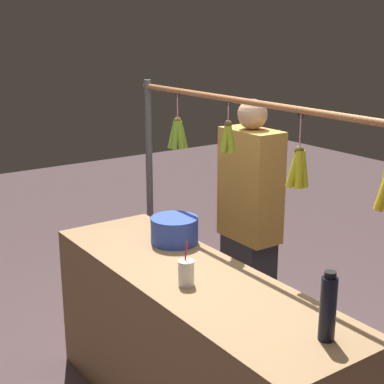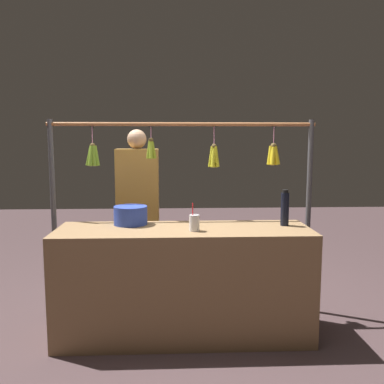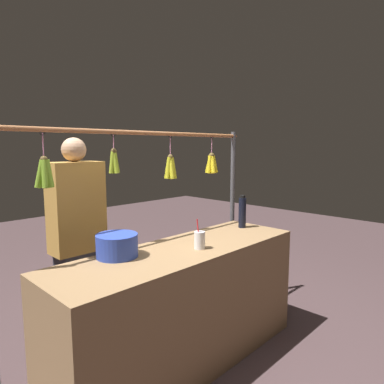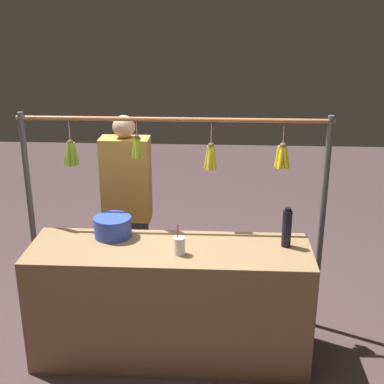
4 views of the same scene
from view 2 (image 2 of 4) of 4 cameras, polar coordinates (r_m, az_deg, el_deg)
The scene contains 7 objects.
ground_plane at distance 3.39m, azimuth -1.12°, elevation -19.29°, with size 12.00×12.00×0.00m, color #473536.
market_counter at distance 3.23m, azimuth -1.13°, elevation -12.52°, with size 1.94×0.59×0.85m, color olive.
display_rack at distance 3.47m, azimuth -1.06°, elevation 1.63°, with size 2.25×0.12×1.69m.
water_bottle at distance 3.27m, azimuth 12.88°, elevation -2.26°, with size 0.06×0.06×0.28m.
blue_bucket at distance 3.28m, azimuth -8.60°, elevation -3.24°, with size 0.26×0.26×0.15m, color #2D46B7.
drink_cup at distance 3.01m, azimuth 0.32°, elevation -4.34°, with size 0.08×0.08×0.21m.
vendor_person at distance 3.83m, azimuth -7.56°, elevation -3.63°, with size 0.38×0.21×1.62m.
Camera 2 is at (0.07, 3.03, 1.51)m, focal length 38.05 mm.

